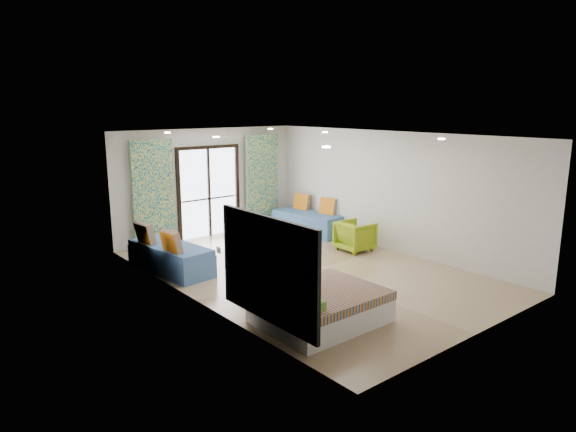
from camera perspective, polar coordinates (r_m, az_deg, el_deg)
floor at (r=10.35m, az=2.05°, el=-6.12°), size 5.00×7.50×0.01m
ceiling at (r=9.84m, az=2.17°, el=8.98°), size 5.00×7.50×0.01m
wall_back at (r=13.01m, az=-8.88°, el=3.66°), size 5.00×0.01×2.70m
wall_front at (r=7.67m, az=20.95°, el=-2.99°), size 5.00×0.01×2.70m
wall_left at (r=8.59m, az=-10.52°, el=-0.80°), size 0.01×7.50×2.70m
wall_right at (r=11.78m, az=11.29°, el=2.68°), size 0.01×7.50×2.70m
balcony_door at (r=13.00m, az=-8.80°, el=3.25°), size 1.76×0.08×2.28m
balcony_rail at (r=13.06m, az=-8.78°, el=1.92°), size 1.52×0.03×0.04m
curtain_left at (r=12.17m, az=-14.73°, el=2.34°), size 1.00×0.10×2.50m
curtain_right at (r=13.72m, az=-2.89°, el=3.81°), size 1.00×0.10×2.50m
downlight_a at (r=7.42m, az=4.27°, el=7.66°), size 0.12×0.12×0.02m
downlight_b at (r=9.56m, az=16.68°, el=8.21°), size 0.12×0.12×0.02m
downlight_c at (r=9.81m, az=-8.00°, el=8.69°), size 0.12×0.12×0.02m
downlight_d at (r=11.52m, az=4.13°, el=9.28°), size 0.12×0.12×0.02m
downlight_e at (r=11.57m, az=-13.23°, el=9.01°), size 0.12×0.12×0.02m
downlight_f at (r=13.04m, az=-1.99°, el=9.65°), size 0.12×0.12×0.02m
headboard at (r=7.08m, az=-2.30°, el=-5.95°), size 0.06×2.10×1.50m
switch_plate at (r=8.06m, az=-7.72°, el=-3.76°), size 0.02×0.10×0.10m
bed at (r=7.94m, az=3.53°, el=-9.95°), size 1.80×1.47×0.62m
daybed_left at (r=10.50m, az=-12.98°, el=-4.44°), size 1.01×2.05×0.97m
daybed_right at (r=13.31m, az=2.27°, el=-0.63°), size 0.98×2.00×0.95m
coffee_table at (r=11.47m, az=-5.32°, el=-2.54°), size 0.76×0.76×0.67m
vase at (r=11.43m, az=-5.46°, el=-1.88°), size 0.21×0.22×0.19m
armchair at (r=11.77m, az=7.48°, el=-2.06°), size 0.70×0.75×0.74m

